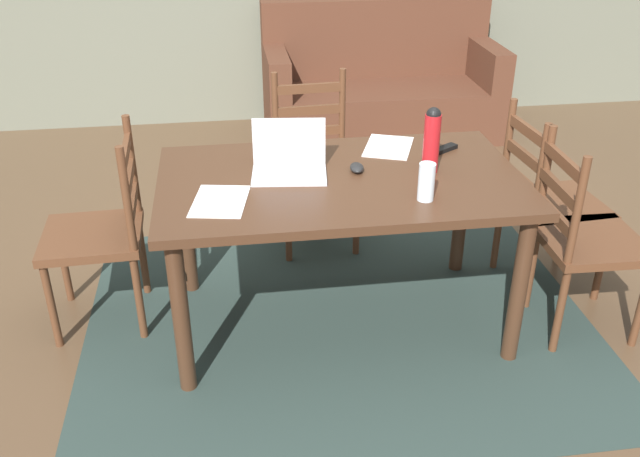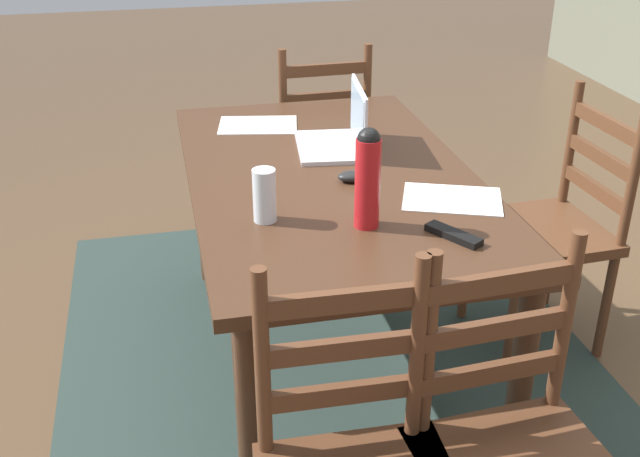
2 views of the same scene
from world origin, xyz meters
TOP-DOWN VIEW (x-y plane):
  - ground_plane at (0.00, 0.00)m, footprint 14.00×14.00m
  - area_rug at (0.00, 0.00)m, footprint 2.39×1.95m
  - dining_table at (0.00, 0.00)m, footprint 1.58×0.93m
  - chair_left_far at (-1.08, 0.19)m, footprint 0.45×0.45m
  - chair_far_head at (-0.00, 0.83)m, footprint 0.46×0.46m
  - laptop at (-0.21, 0.09)m, footprint 0.34×0.26m
  - water_bottle at (0.40, 0.01)m, footprint 0.07×0.07m
  - drinking_glass at (0.30, -0.27)m, footprint 0.07×0.07m
  - computer_mouse at (0.08, 0.05)m, footprint 0.07×0.10m
  - tv_remote at (0.52, 0.22)m, footprint 0.17×0.13m
  - paper_stack_left at (-0.52, -0.17)m, footprint 0.26×0.33m
  - paper_stack_right at (0.28, 0.31)m, footprint 0.30×0.35m

SIDE VIEW (x-z plane):
  - ground_plane at x=0.00m, z-range 0.00..0.00m
  - area_rug at x=0.00m, z-range 0.00..0.01m
  - chair_left_far at x=-1.08m, z-range -0.01..0.94m
  - chair_far_head at x=0.00m, z-range -0.01..0.94m
  - dining_table at x=0.00m, z-range 0.28..1.04m
  - paper_stack_left at x=-0.52m, z-range 0.76..0.76m
  - paper_stack_right at x=0.28m, z-range 0.76..0.76m
  - tv_remote at x=0.52m, z-range 0.76..0.78m
  - computer_mouse at x=0.08m, z-range 0.76..0.79m
  - laptop at x=-0.21m, z-range 0.70..0.93m
  - drinking_glass at x=0.30m, z-range 0.76..0.91m
  - water_bottle at x=0.40m, z-range 0.76..1.05m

